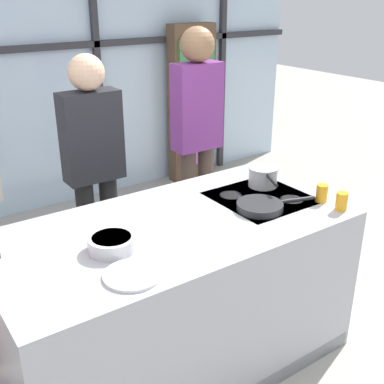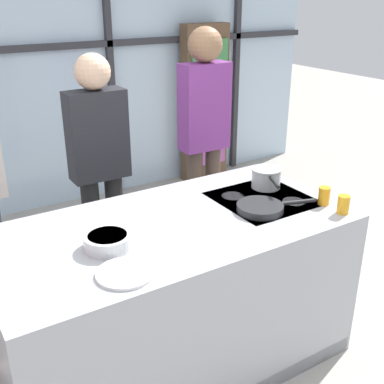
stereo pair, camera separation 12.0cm
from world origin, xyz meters
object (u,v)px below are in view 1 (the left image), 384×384
Objects in this scene: frying_pan at (261,206)px; spectator_center_left at (94,161)px; white_plate at (133,275)px; mixing_bowl at (112,243)px; juice_glass_near at (342,201)px; juice_glass_far at (322,193)px; spectator_center_right at (197,127)px; saucepan at (263,176)px.

spectator_center_left is at bearing 113.42° from frying_pan.
spectator_center_left is 1.38m from white_plate.
mixing_bowl reaches higher than frying_pan.
white_plate is 1.26m from juice_glass_near.
white_plate is 1.13× the size of mixing_bowl.
juice_glass_far is (0.36, -0.11, 0.03)m from frying_pan.
spectator_center_left reaches higher than mixing_bowl.
spectator_center_left reaches higher than frying_pan.
mixing_bowl is 1.27m from juice_glass_near.
spectator_center_right is 17.49× the size of juice_glass_near.
spectator_center_left is at bearing 121.49° from juice_glass_near.
frying_pan is at bearing 72.08° from spectator_center_right.
spectator_center_left is at bearing 70.02° from mixing_bowl.
white_plate is at bearing -168.15° from frying_pan.
frying_pan is at bearing 11.85° from white_plate.
frying_pan is 0.44m from juice_glass_near.
white_plate is (-1.26, -1.31, -0.15)m from spectator_center_right.
juice_glass_far reaches higher than frying_pan.
juice_glass_near reaches higher than mixing_bowl.
juice_glass_near is (1.26, -0.07, 0.04)m from white_plate.
juice_glass_near is 1.00× the size of juice_glass_far.
juice_glass_far is at bearing -17.75° from frying_pan.
spectator_center_right is at bearing -180.00° from spectator_center_left.
saucepan is 3.12× the size of juice_glass_far.
mixing_bowl is at bearing 40.63° from spectator_center_right.
juice_glass_far is (1.26, 0.07, 0.04)m from white_plate.
frying_pan is (0.49, -1.12, -0.04)m from spectator_center_left.
spectator_center_left reaches higher than white_plate.
mixing_bowl is at bearing 83.45° from white_plate.
saucepan is at bearing 9.47° from mixing_bowl.
white_plate is at bearing 177.03° from juice_glass_near.
saucepan is (-0.12, -0.87, -0.09)m from spectator_center_right.
saucepan reaches higher than juice_glass_near.
juice_glass_far reaches higher than mixing_bowl.
juice_glass_near is (-0.01, -1.38, -0.11)m from spectator_center_right.
spectator_center_right is 17.49× the size of juice_glass_far.
juice_glass_near is at bearing -2.97° from white_plate.
white_plate is (-1.14, -0.44, -0.06)m from saucepan.
spectator_center_right is (0.85, 0.00, 0.10)m from spectator_center_left.
juice_glass_near reaches higher than white_plate.
spectator_center_left is at bearing 0.00° from spectator_center_right.
spectator_center_left is 1.50m from juice_glass_far.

